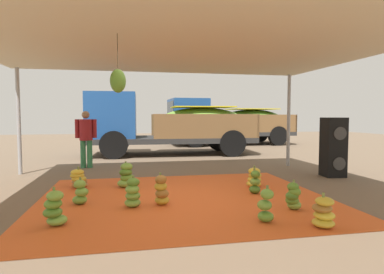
# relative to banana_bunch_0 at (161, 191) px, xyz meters

# --- Properties ---
(ground_plane) EXTENTS (40.00, 40.00, 0.00)m
(ground_plane) POSITION_rel_banana_bunch_0_xyz_m (0.47, 3.40, -0.25)
(ground_plane) COLOR brown
(tarp_orange) EXTENTS (5.23, 4.41, 0.01)m
(tarp_orange) POSITION_rel_banana_bunch_0_xyz_m (0.47, 0.40, -0.24)
(tarp_orange) COLOR #E05B23
(tarp_orange) RESTS_ON ground
(tent_canopy) EXTENTS (8.00, 7.00, 2.83)m
(tent_canopy) POSITION_rel_banana_bunch_0_xyz_m (0.46, 0.31, 2.50)
(tent_canopy) COLOR #9EA0A5
(tent_canopy) RESTS_ON ground
(banana_bunch_0) EXTENTS (0.33, 0.35, 0.56)m
(banana_bunch_0) POSITION_rel_banana_bunch_0_xyz_m (0.00, 0.00, 0.00)
(banana_bunch_0) COLOR gold
(banana_bunch_0) RESTS_ON tarp_orange
(banana_bunch_1) EXTENTS (0.44, 0.44, 0.46)m
(banana_bunch_1) POSITION_rel_banana_bunch_0_xyz_m (2.09, 1.03, -0.05)
(banana_bunch_1) COLOR gold
(banana_bunch_1) RESTS_ON tarp_orange
(banana_bunch_2) EXTENTS (0.32, 0.32, 0.47)m
(banana_bunch_2) POSITION_rel_banana_bunch_0_xyz_m (-1.36, 0.30, -0.04)
(banana_bunch_2) COLOR #6B9E38
(banana_bunch_2) RESTS_ON tarp_orange
(banana_bunch_3) EXTENTS (0.31, 0.33, 0.53)m
(banana_bunch_3) POSITION_rel_banana_bunch_0_xyz_m (1.37, -1.18, -0.02)
(banana_bunch_3) COLOR #60932D
(banana_bunch_3) RESTS_ON tarp_orange
(banana_bunch_4) EXTENTS (0.28, 0.28, 0.50)m
(banana_bunch_4) POSITION_rel_banana_bunch_0_xyz_m (1.88, 0.47, -0.03)
(banana_bunch_4) COLOR #477523
(banana_bunch_4) RESTS_ON tarp_orange
(banana_bunch_5) EXTENTS (0.41, 0.43, 0.47)m
(banana_bunch_5) POSITION_rel_banana_bunch_0_xyz_m (2.06, -1.53, -0.05)
(banana_bunch_5) COLOR gold
(banana_bunch_5) RESTS_ON tarp_orange
(banana_bunch_6) EXTENTS (0.33, 0.31, 0.49)m
(banana_bunch_6) POSITION_rel_banana_bunch_0_xyz_m (2.06, -0.70, -0.03)
(banana_bunch_6) COLOR #75A83D
(banana_bunch_6) RESTS_ON tarp_orange
(banana_bunch_7) EXTENTS (0.42, 0.39, 0.54)m
(banana_bunch_7) POSITION_rel_banana_bunch_0_xyz_m (-1.55, -0.76, -0.01)
(banana_bunch_7) COLOR #75A83D
(banana_bunch_7) RESTS_ON tarp_orange
(banana_bunch_8) EXTENTS (0.34, 0.35, 0.53)m
(banana_bunch_8) POSITION_rel_banana_bunch_0_xyz_m (-0.48, -0.04, -0.01)
(banana_bunch_8) COLOR #75A83D
(banana_bunch_8) RESTS_ON tarp_orange
(banana_bunch_9) EXTENTS (0.43, 0.39, 0.55)m
(banana_bunch_9) POSITION_rel_banana_bunch_0_xyz_m (-0.60, 1.53, 0.00)
(banana_bunch_9) COLOR #75A83D
(banana_bunch_9) RESTS_ON tarp_orange
(banana_bunch_10) EXTENTS (0.46, 0.45, 0.45)m
(banana_bunch_10) POSITION_rel_banana_bunch_0_xyz_m (-1.58, 1.64, -0.05)
(banana_bunch_10) COLOR #996628
(banana_bunch_10) RESTS_ON tarp_orange
(cargo_truck_main) EXTENTS (6.50, 2.57, 2.40)m
(cargo_truck_main) POSITION_rel_banana_bunch_0_xyz_m (0.96, 7.32, 0.97)
(cargo_truck_main) COLOR #2D2D2D
(cargo_truck_main) RESTS_ON ground
(cargo_truck_far) EXTENTS (6.57, 2.68, 2.40)m
(cargo_truck_far) POSITION_rel_banana_bunch_0_xyz_m (4.62, 11.16, 0.98)
(cargo_truck_far) COLOR #2D2D2D
(cargo_truck_far) RESTS_ON ground
(worker_0) EXTENTS (0.61, 0.37, 1.67)m
(worker_0) POSITION_rel_banana_bunch_0_xyz_m (-1.76, 4.46, 0.73)
(worker_0) COLOR #337A4C
(worker_0) RESTS_ON ground
(speaker_stack) EXTENTS (0.55, 0.56, 1.49)m
(speaker_stack) POSITION_rel_banana_bunch_0_xyz_m (4.52, 1.83, 0.49)
(speaker_stack) COLOR black
(speaker_stack) RESTS_ON ground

